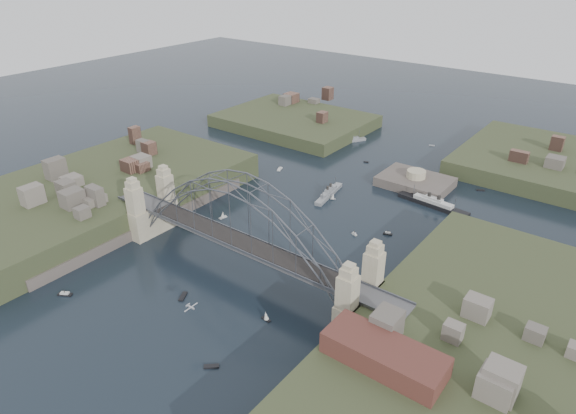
# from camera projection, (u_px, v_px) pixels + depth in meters

# --- Properties ---
(ground) EXTENTS (500.00, 500.00, 0.00)m
(ground) POSITION_uv_depth(u_px,v_px,m) (242.00, 272.00, 119.88)
(ground) COLOR black
(ground) RESTS_ON ground
(bridge) EXTENTS (84.00, 13.80, 24.60)m
(bridge) POSITION_uv_depth(u_px,v_px,m) (240.00, 227.00, 114.20)
(bridge) COLOR #505053
(bridge) RESTS_ON ground
(shore_west) EXTENTS (50.50, 90.00, 12.00)m
(shore_west) POSITION_uv_depth(u_px,v_px,m) (98.00, 199.00, 149.79)
(shore_west) COLOR #343C21
(shore_west) RESTS_ON ground
(shore_east) EXTENTS (50.50, 90.00, 12.00)m
(shore_east) POSITION_uv_depth(u_px,v_px,m) (486.00, 376.00, 88.15)
(shore_east) COLOR #343C21
(shore_east) RESTS_ON ground
(headland_nw) EXTENTS (60.00, 45.00, 9.00)m
(headland_nw) POSITION_uv_depth(u_px,v_px,m) (295.00, 125.00, 216.33)
(headland_nw) COLOR #343C21
(headland_nw) RESTS_ON ground
(headland_ne) EXTENTS (70.00, 55.00, 9.50)m
(headland_ne) POSITION_uv_depth(u_px,v_px,m) (570.00, 173.00, 170.35)
(headland_ne) COLOR #343C21
(headland_ne) RESTS_ON ground
(fort_island) EXTENTS (22.00, 16.00, 9.40)m
(fort_island) POSITION_uv_depth(u_px,v_px,m) (415.00, 187.00, 163.03)
(fort_island) COLOR #50463F
(fort_island) RESTS_ON ground
(wharf_shed) EXTENTS (20.00, 8.00, 4.00)m
(wharf_shed) POSITION_uv_depth(u_px,v_px,m) (384.00, 355.00, 81.73)
(wharf_shed) COLOR #592D26
(wharf_shed) RESTS_ON shore_east
(naval_cruiser_near) EXTENTS (4.72, 16.45, 4.89)m
(naval_cruiser_near) POSITION_uv_depth(u_px,v_px,m) (329.00, 193.00, 156.24)
(naval_cruiser_near) COLOR gray
(naval_cruiser_near) RESTS_ON ground
(naval_cruiser_far) EXTENTS (8.85, 12.87, 4.69)m
(naval_cruiser_far) POSITION_uv_depth(u_px,v_px,m) (349.00, 140.00, 199.07)
(naval_cruiser_far) COLOR gray
(naval_cruiser_far) RESTS_ON ground
(ocean_liner) EXTENTS (22.41, 5.19, 5.45)m
(ocean_liner) POSITION_uv_depth(u_px,v_px,m) (433.00, 204.00, 149.70)
(ocean_liner) COLOR black
(ocean_liner) RESTS_ON ground
(aeroplane) EXTENTS (1.78, 3.39, 0.49)m
(aeroplane) POSITION_uv_depth(u_px,v_px,m) (190.00, 307.00, 96.16)
(aeroplane) COLOR #B4B6BC
(small_boat_a) EXTENTS (1.18, 2.52, 2.38)m
(small_boat_a) POSITION_uv_depth(u_px,v_px,m) (223.00, 215.00, 143.23)
(small_boat_a) COLOR silver
(small_boat_a) RESTS_ON ground
(small_boat_b) EXTENTS (1.72, 0.96, 1.43)m
(small_boat_b) POSITION_uv_depth(u_px,v_px,m) (354.00, 234.00, 135.06)
(small_boat_b) COLOR silver
(small_boat_b) RESTS_ON ground
(small_boat_c) EXTENTS (2.40, 3.29, 0.45)m
(small_boat_c) POSITION_uv_depth(u_px,v_px,m) (183.00, 297.00, 111.19)
(small_boat_c) COLOR silver
(small_boat_c) RESTS_ON ground
(small_boat_d) EXTENTS (2.51, 1.49, 1.43)m
(small_boat_d) POSITION_uv_depth(u_px,v_px,m) (388.00, 234.00, 135.30)
(small_boat_d) COLOR silver
(small_boat_d) RESTS_ON ground
(small_boat_e) EXTENTS (1.90, 3.21, 1.43)m
(small_boat_e) POSITION_uv_depth(u_px,v_px,m) (280.00, 169.00, 174.61)
(small_boat_e) COLOR silver
(small_boat_e) RESTS_ON ground
(small_boat_f) EXTENTS (1.72, 1.33, 2.38)m
(small_boat_f) POSITION_uv_depth(u_px,v_px,m) (333.00, 196.00, 153.73)
(small_boat_f) COLOR silver
(small_boat_f) RESTS_ON ground
(small_boat_g) EXTENTS (2.69, 2.54, 0.45)m
(small_boat_g) POSITION_uv_depth(u_px,v_px,m) (211.00, 367.00, 92.67)
(small_boat_g) COLOR silver
(small_boat_g) RESTS_ON ground
(small_boat_h) EXTENTS (1.88, 1.17, 0.45)m
(small_boat_h) POSITION_uv_depth(u_px,v_px,m) (366.00, 162.00, 180.57)
(small_boat_h) COLOR silver
(small_boat_h) RESTS_ON ground
(small_boat_i) EXTENTS (1.01, 2.47, 2.38)m
(small_boat_i) POSITION_uv_depth(u_px,v_px,m) (371.00, 272.00, 118.23)
(small_boat_i) COLOR silver
(small_boat_i) RESTS_ON ground
(small_boat_j) EXTENTS (3.24, 2.52, 1.43)m
(small_boat_j) POSITION_uv_depth(u_px,v_px,m) (65.00, 294.00, 111.77)
(small_boat_j) COLOR silver
(small_boat_j) RESTS_ON ground
(small_boat_k) EXTENTS (2.22, 1.40, 0.45)m
(small_boat_k) POSITION_uv_depth(u_px,v_px,m) (432.00, 146.00, 195.39)
(small_boat_k) COLOR silver
(small_boat_k) RESTS_ON ground
(small_boat_l) EXTENTS (2.35, 1.37, 0.45)m
(small_boat_l) POSITION_uv_depth(u_px,v_px,m) (221.00, 189.00, 160.16)
(small_boat_l) COLOR silver
(small_boat_l) RESTS_ON ground
(small_boat_m) EXTENTS (2.23, 1.11, 2.38)m
(small_boat_m) POSITION_uv_depth(u_px,v_px,m) (266.00, 317.00, 104.02)
(small_boat_m) COLOR silver
(small_boat_m) RESTS_ON ground
(small_boat_n) EXTENTS (2.57, 1.80, 0.45)m
(small_boat_n) POSITION_uv_depth(u_px,v_px,m) (481.00, 190.00, 159.63)
(small_boat_n) COLOR silver
(small_boat_n) RESTS_ON ground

